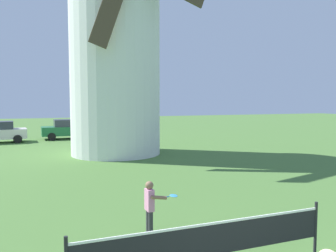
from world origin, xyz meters
TOP-DOWN VIEW (x-y plane):
  - windmill at (0.94, 16.48)m, footprint 8.55×5.83m
  - tennis_net at (-0.46, 2.31)m, footprint 4.80×0.06m
  - player_far at (-0.81, 4.52)m, footprint 0.74×0.47m
  - parked_car_green at (-0.88, 25.53)m, footprint 4.49×2.01m

SIDE VIEW (x-z plane):
  - tennis_net at x=-0.46m, z-range 0.13..1.23m
  - player_far at x=-0.81m, z-range 0.08..1.33m
  - parked_car_green at x=-0.88m, z-range 0.03..1.59m
  - windmill at x=0.94m, z-range -0.12..13.97m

